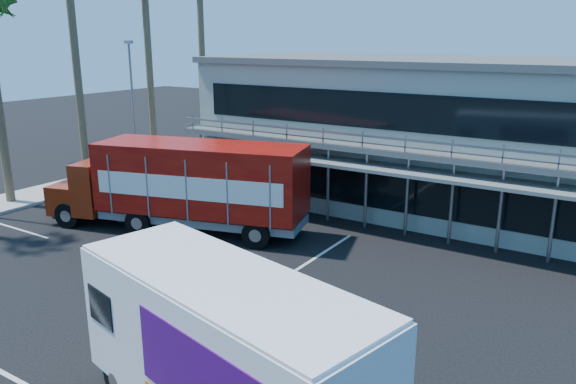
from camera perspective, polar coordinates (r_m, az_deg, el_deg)
The scene contains 9 objects.
ground at distance 19.33m, azimuth -10.05°, elevation -10.14°, with size 120.00×120.00×0.00m, color black.
building at distance 29.41m, azimuth 14.33°, elevation 5.94°, with size 22.40×12.00×7.30m.
curb_strip at distance 33.86m, azimuth -22.10°, elevation 0.29°, with size 3.00×32.00×0.16m, color #A5A399.
light_pole_far at distance 35.53m, azimuth -15.48°, elevation 8.81°, with size 0.50×0.25×8.09m.
red_truck at distance 24.76m, azimuth -10.46°, elevation 0.90°, with size 11.94×5.76×3.92m.
white_van at distance 12.23m, azimuth -6.39°, elevation -15.86°, with size 7.85×4.21×3.64m.
parked_car_c at distance 28.50m, azimuth -18.33°, elevation -0.79°, with size 2.28×4.94×1.37m, color white.
parked_car_d at distance 32.70m, azimuth -17.39°, elevation 1.41°, with size 2.07×5.10×1.48m, color #313441.
parked_car_e at distance 33.19m, azimuth -16.36°, elevation 1.82°, with size 1.91×4.76×1.62m, color gray.
Camera 1 is at (12.03, -12.67, 8.27)m, focal length 35.00 mm.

